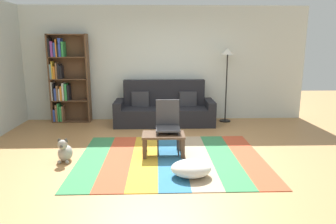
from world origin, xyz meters
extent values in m
plane|color=#B27F4C|center=(0.00, 0.00, 0.00)|extent=(14.00, 14.00, 0.00)
cube|color=silver|center=(0.00, 2.55, 1.35)|extent=(6.80, 0.10, 2.70)
cube|color=#387F4C|center=(-1.24, -0.26, 0.01)|extent=(0.43, 2.40, 0.01)
cube|color=#C64C2D|center=(-0.81, -0.26, 0.01)|extent=(0.43, 2.40, 0.01)
cube|color=gold|center=(-0.38, -0.26, 0.01)|extent=(0.43, 2.40, 0.01)
cube|color=teal|center=(0.04, -0.26, 0.01)|extent=(0.43, 2.40, 0.01)
cube|color=tan|center=(0.47, -0.26, 0.01)|extent=(0.43, 2.40, 0.01)
cube|color=#387F4C|center=(0.89, -0.26, 0.01)|extent=(0.43, 2.40, 0.01)
cube|color=#C64C2D|center=(1.32, -0.26, 0.01)|extent=(0.43, 2.40, 0.01)
cube|color=black|center=(-0.02, 1.95, 0.20)|extent=(1.90, 0.80, 0.40)
cube|color=black|center=(-0.02, 2.25, 0.70)|extent=(1.90, 0.20, 0.60)
cube|color=black|center=(-1.06, 1.95, 0.28)|extent=(0.18, 0.80, 0.56)
cube|color=black|center=(1.02, 1.95, 0.28)|extent=(0.18, 0.80, 0.56)
cube|color=#333338|center=(-0.57, 2.13, 0.56)|extent=(0.42, 0.19, 0.36)
cube|color=#333338|center=(0.53, 2.13, 0.56)|extent=(0.42, 0.19, 0.36)
cube|color=brown|center=(-2.65, 2.30, 1.02)|extent=(0.04, 0.28, 2.05)
cube|color=brown|center=(-1.79, 2.30, 1.02)|extent=(0.04, 0.28, 2.05)
cube|color=brown|center=(-2.22, 2.43, 1.02)|extent=(0.90, 0.01, 2.05)
cube|color=brown|center=(-2.22, 2.30, 0.02)|extent=(0.86, 0.28, 0.02)
cube|color=brown|center=(-2.22, 2.30, 0.52)|extent=(0.86, 0.28, 0.02)
cube|color=brown|center=(-2.22, 2.30, 1.02)|extent=(0.86, 0.28, 0.02)
cube|color=brown|center=(-2.22, 2.30, 1.53)|extent=(0.86, 0.28, 0.02)
cube|color=brown|center=(-2.22, 2.30, 2.03)|extent=(0.86, 0.28, 0.02)
cube|color=#334CB2|center=(-2.61, 2.26, 0.17)|extent=(0.05, 0.17, 0.28)
cube|color=#8C6647|center=(-2.56, 2.30, 0.22)|extent=(0.05, 0.26, 0.39)
cube|color=green|center=(-2.51, 2.29, 0.24)|extent=(0.03, 0.23, 0.42)
cube|color=green|center=(-2.46, 2.29, 0.21)|extent=(0.05, 0.23, 0.35)
cube|color=#8C6647|center=(-2.41, 2.27, 0.21)|extent=(0.03, 0.19, 0.36)
cube|color=silver|center=(-2.62, 2.30, 0.75)|extent=(0.03, 0.26, 0.43)
cube|color=black|center=(-2.59, 2.27, 0.73)|extent=(0.03, 0.20, 0.40)
cube|color=#334CB2|center=(-2.55, 2.26, 0.67)|extent=(0.04, 0.17, 0.28)
cube|color=#8C6647|center=(-2.50, 2.28, 0.70)|extent=(0.03, 0.23, 0.35)
cube|color=silver|center=(-2.46, 2.27, 0.67)|extent=(0.03, 0.20, 0.27)
cube|color=orange|center=(-2.41, 2.28, 0.70)|extent=(0.04, 0.23, 0.33)
cube|color=silver|center=(-2.37, 2.30, 0.73)|extent=(0.04, 0.26, 0.40)
cube|color=green|center=(-2.30, 2.29, 0.72)|extent=(0.05, 0.24, 0.38)
cube|color=black|center=(-2.25, 2.28, 0.71)|extent=(0.04, 0.22, 0.36)
cube|color=#668C99|center=(-2.61, 2.26, 1.20)|extent=(0.04, 0.19, 0.33)
cube|color=gold|center=(-2.58, 2.27, 1.23)|extent=(0.03, 0.20, 0.40)
cube|color=orange|center=(-2.54, 2.30, 1.18)|extent=(0.04, 0.25, 0.29)
cube|color=#8C6647|center=(-2.48, 2.29, 1.22)|extent=(0.03, 0.24, 0.37)
cube|color=black|center=(-2.43, 2.30, 1.20)|extent=(0.05, 0.25, 0.34)
cube|color=black|center=(-2.38, 2.27, 1.18)|extent=(0.04, 0.21, 0.30)
cube|color=black|center=(-2.61, 2.27, 1.74)|extent=(0.04, 0.21, 0.41)
cube|color=purple|center=(-2.55, 2.26, 1.71)|extent=(0.05, 0.18, 0.34)
cube|color=#334CB2|center=(-2.49, 2.26, 1.69)|extent=(0.05, 0.19, 0.31)
cube|color=orange|center=(-2.45, 2.25, 1.73)|extent=(0.03, 0.17, 0.39)
cube|color=black|center=(-2.42, 2.26, 1.67)|extent=(0.03, 0.17, 0.27)
cube|color=#334CB2|center=(-2.37, 2.28, 1.74)|extent=(0.05, 0.23, 0.41)
cube|color=green|center=(-2.31, 2.29, 1.71)|extent=(0.05, 0.24, 0.34)
cube|color=#513826|center=(-0.08, -0.08, 0.35)|extent=(0.70, 0.44, 0.04)
cube|color=#513826|center=(-0.39, -0.26, 0.17)|extent=(0.06, 0.06, 0.33)
cube|color=#513826|center=(0.23, -0.26, 0.17)|extent=(0.06, 0.06, 0.33)
cube|color=#513826|center=(-0.39, 0.10, 0.17)|extent=(0.06, 0.06, 0.33)
cube|color=#513826|center=(0.23, 0.10, 0.17)|extent=(0.06, 0.06, 0.33)
ellipsoid|color=white|center=(0.29, -0.97, 0.13)|extent=(0.56, 0.45, 0.23)
ellipsoid|color=#9E998E|center=(-1.65, -0.28, 0.13)|extent=(0.22, 0.30, 0.26)
sphere|color=#9E998E|center=(-1.65, -0.39, 0.30)|extent=(0.15, 0.15, 0.15)
ellipsoid|color=#474440|center=(-1.65, -0.45, 0.29)|extent=(0.06, 0.07, 0.05)
ellipsoid|color=#474440|center=(-1.70, -0.37, 0.36)|extent=(0.05, 0.04, 0.08)
ellipsoid|color=#474440|center=(-1.60, -0.37, 0.36)|extent=(0.05, 0.04, 0.08)
sphere|color=#9E998E|center=(-1.71, -0.42, 0.03)|extent=(0.06, 0.06, 0.06)
sphere|color=#9E998E|center=(-1.59, -0.42, 0.03)|extent=(0.06, 0.06, 0.06)
cylinder|color=black|center=(1.45, 2.20, 0.01)|extent=(0.26, 0.26, 0.02)
cylinder|color=black|center=(1.45, 2.20, 0.81)|extent=(0.03, 0.03, 1.56)
cone|color=white|center=(1.45, 2.20, 1.66)|extent=(0.32, 0.32, 0.14)
cube|color=black|center=(0.00, -0.04, 0.38)|extent=(0.09, 0.16, 0.02)
cube|color=#38383D|center=(0.00, 0.00, 0.44)|extent=(0.40, 0.40, 0.03)
cube|color=#38383D|center=(0.00, 0.18, 0.68)|extent=(0.40, 0.03, 0.44)
cylinder|color=#38383D|center=(-0.17, -0.17, 0.21)|extent=(0.02, 0.02, 0.42)
cylinder|color=#38383D|center=(0.17, -0.17, 0.21)|extent=(0.02, 0.02, 0.42)
cylinder|color=#38383D|center=(-0.17, 0.17, 0.21)|extent=(0.02, 0.02, 0.42)
cylinder|color=#38383D|center=(0.17, 0.17, 0.21)|extent=(0.02, 0.02, 0.42)
camera|label=1|loc=(-0.17, -5.05, 1.84)|focal=33.37mm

